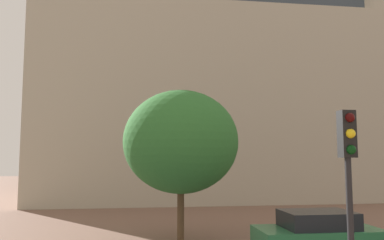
% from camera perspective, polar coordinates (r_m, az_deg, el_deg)
% --- Properties ---
extents(landmark_building, '(27.33, 15.38, 34.68)m').
position_cam_1_polar(landmark_building, '(34.15, 2.13, 4.45)').
color(landmark_building, '#B2A893').
rests_on(landmark_building, ground_plane).
extents(car_green, '(4.01, 2.10, 1.53)m').
position_cam_1_polar(car_green, '(13.67, 18.23, -16.06)').
color(car_green, '#287042').
rests_on(car_green, ground_plane).
extents(traffic_light_pole, '(0.28, 0.34, 4.17)m').
position_cam_1_polar(traffic_light_pole, '(7.85, 22.32, -7.66)').
color(traffic_light_pole, black).
rests_on(traffic_light_pole, ground_plane).
extents(tree_curb_far, '(4.55, 4.55, 5.95)m').
position_cam_1_polar(tree_curb_far, '(15.23, -1.68, -3.25)').
color(tree_curb_far, '#4C3823').
rests_on(tree_curb_far, ground_plane).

